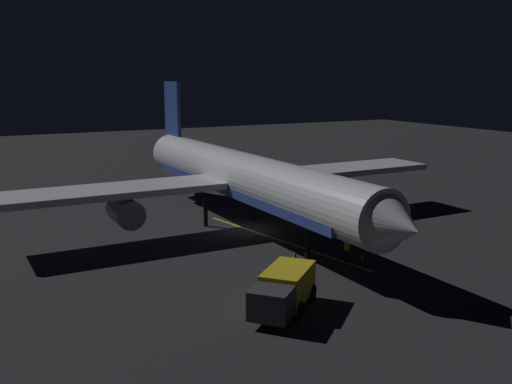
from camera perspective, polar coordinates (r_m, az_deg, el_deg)
ground_plane at (r=47.20m, az=-1.14°, el=-3.87°), size 180.00×180.00×0.20m
apron_guide_stripe at (r=44.27m, az=2.43°, el=-4.76°), size 3.45×18.13×0.01m
airliner at (r=46.82m, az=-1.52°, el=1.46°), size 37.78×39.96×11.68m
baggage_truck at (r=31.18m, az=2.76°, el=-9.58°), size 5.46×5.17×2.16m
catering_truck at (r=55.05m, az=7.29°, el=-0.41°), size 4.46×6.61×2.17m
ground_crew_worker at (r=39.49m, az=8.86°, el=-5.56°), size 0.40×0.40×1.74m
traffic_cone_near_left at (r=39.97m, az=3.79°, el=-6.19°), size 0.50×0.50×0.55m
traffic_cone_near_right at (r=40.11m, az=10.35°, el=-6.29°), size 0.50×0.50×0.55m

